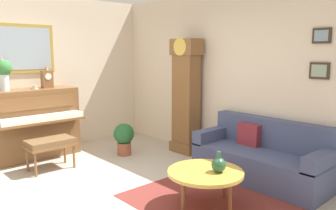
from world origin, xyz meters
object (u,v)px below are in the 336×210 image
object	(u,v)px
piano	(33,123)
couch	(262,158)
grandfather_clock	(186,99)
green_jug	(219,165)
potted_plant	(124,137)
coffee_table	(205,173)
teacup	(35,88)
mantel_clock	(47,78)
flower_vase	(3,71)
piano_bench	(50,144)

from	to	relation	value
piano	couch	xyz separation A→B (m)	(3.22, 2.00, -0.28)
piano	grandfather_clock	size ratio (longest dim) A/B	0.71
grandfather_clock	couch	xyz separation A→B (m)	(1.67, -0.14, -0.65)
green_jug	potted_plant	xyz separation A→B (m)	(-2.45, 0.39, -0.20)
grandfather_clock	green_jug	xyz separation A→B (m)	(1.85, -1.32, -0.44)
coffee_table	teacup	size ratio (longest dim) A/B	7.59
mantel_clock	flower_vase	world-z (taller)	flower_vase
piano	green_jug	distance (m)	3.49
coffee_table	teacup	distance (m)	3.38
piano_bench	green_jug	bearing A→B (deg)	18.77
piano_bench	potted_plant	bearing A→B (deg)	84.27
couch	flower_vase	xyz separation A→B (m)	(-3.22, -2.42, 1.18)
flower_vase	piano	bearing A→B (deg)	90.17
piano_bench	mantel_clock	xyz separation A→B (m)	(-0.82, 0.34, 0.94)
flower_vase	piano_bench	bearing A→B (deg)	23.64
mantel_clock	potted_plant	size ratio (longest dim) A/B	0.68
grandfather_clock	mantel_clock	size ratio (longest dim) A/B	5.34
piano_bench	flower_vase	distance (m)	1.40
couch	green_jug	distance (m)	1.22
grandfather_clock	potted_plant	world-z (taller)	grandfather_clock
mantel_clock	flower_vase	distance (m)	0.71
flower_vase	teacup	bearing A→B (deg)	84.35
coffee_table	teacup	bearing A→B (deg)	-167.92
couch	potted_plant	bearing A→B (deg)	-160.81
couch	potted_plant	world-z (taller)	couch
piano_bench	couch	size ratio (longest dim) A/B	0.37
piano_bench	coffee_table	size ratio (longest dim) A/B	0.80
piano	piano_bench	world-z (taller)	piano
mantel_clock	teacup	bearing A→B (deg)	-78.96
teacup	mantel_clock	bearing A→B (deg)	101.04
flower_vase	couch	bearing A→B (deg)	36.93
piano_bench	green_jug	distance (m)	2.72
teacup	grandfather_clock	bearing A→B (deg)	54.41
mantel_clock	green_jug	distance (m)	3.53
piano_bench	grandfather_clock	size ratio (longest dim) A/B	0.34
piano_bench	mantel_clock	world-z (taller)	mantel_clock
potted_plant	grandfather_clock	bearing A→B (deg)	57.26
coffee_table	mantel_clock	size ratio (longest dim) A/B	2.32
piano	grandfather_clock	distance (m)	2.66
piano_bench	couch	distance (m)	3.16
piano_bench	teacup	world-z (taller)	teacup
mantel_clock	flower_vase	size ratio (longest dim) A/B	0.66
teacup	couch	bearing A→B (deg)	31.61
mantel_clock	grandfather_clock	bearing A→B (deg)	50.29
grandfather_clock	green_jug	size ratio (longest dim) A/B	8.46
grandfather_clock	coffee_table	world-z (taller)	grandfather_clock
flower_vase	green_jug	size ratio (longest dim) A/B	2.42
teacup	flower_vase	bearing A→B (deg)	-95.65
mantel_clock	flower_vase	xyz separation A→B (m)	(-0.00, -0.70, 0.14)
piano	flower_vase	distance (m)	0.99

